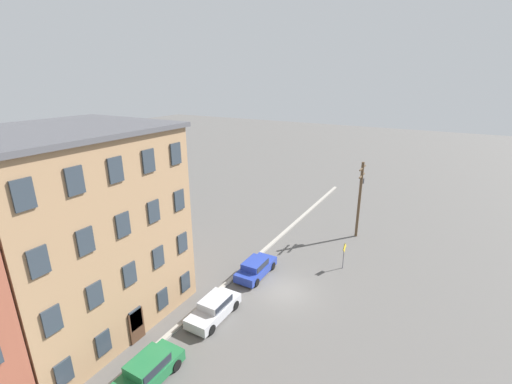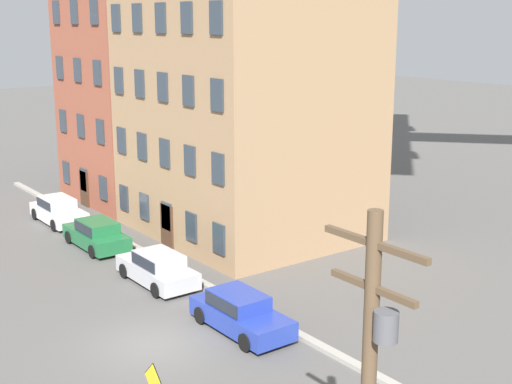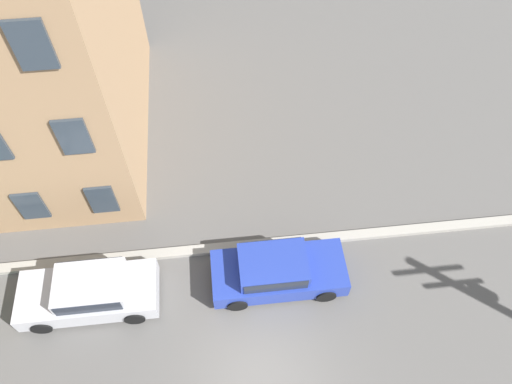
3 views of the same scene
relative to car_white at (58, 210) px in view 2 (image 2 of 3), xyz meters
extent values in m
plane|color=#565451|center=(17.03, -3.24, -0.75)|extent=(200.00, 200.00, 0.00)
cube|color=#9E998E|center=(17.03, 1.26, -0.67)|extent=(56.00, 0.36, 0.16)
cube|color=brown|center=(-2.57, 8.15, 5.89)|extent=(8.26, 10.77, 13.29)
cube|color=#2D3842|center=(-5.33, 2.70, 0.91)|extent=(0.90, 0.10, 1.40)
cube|color=#2D3842|center=(-5.33, 2.70, 4.23)|extent=(0.90, 0.10, 1.40)
cube|color=#2D3842|center=(-5.33, 2.70, 7.56)|extent=(0.90, 0.10, 1.40)
cube|color=#2D3842|center=(-5.33, 2.70, 10.88)|extent=(0.90, 0.10, 1.40)
cube|color=#2D3842|center=(-2.57, 2.70, 0.91)|extent=(0.90, 0.10, 1.40)
cube|color=#2D3842|center=(-2.57, 2.70, 4.23)|extent=(0.90, 0.10, 1.40)
cube|color=#2D3842|center=(-2.57, 2.70, 7.56)|extent=(0.90, 0.10, 1.40)
cube|color=#2D3842|center=(-2.57, 2.70, 10.88)|extent=(0.90, 0.10, 1.40)
cube|color=#2D3842|center=(0.18, 2.70, 0.91)|extent=(0.90, 0.10, 1.40)
cube|color=#2D3842|center=(0.18, 2.70, 4.23)|extent=(0.90, 0.10, 1.40)
cube|color=#2D3842|center=(0.18, 2.70, 7.56)|extent=(0.90, 0.10, 1.40)
cube|color=#2D3842|center=(0.18, 2.70, 10.88)|extent=(0.90, 0.10, 1.40)
cube|color=#472D1E|center=(-2.57, 2.70, 0.35)|extent=(1.10, 0.10, 2.20)
cube|color=#9E7A56|center=(7.57, 7.63, 5.69)|extent=(11.78, 9.73, 12.89)
cube|color=#2D3842|center=(2.86, 2.70, 0.86)|extent=(0.90, 0.10, 1.40)
cube|color=#2D3842|center=(2.86, 2.70, 4.08)|extent=(0.90, 0.10, 1.40)
cube|color=#2D3842|center=(2.86, 2.70, 7.31)|extent=(0.90, 0.10, 1.40)
cube|color=#2D3842|center=(2.86, 2.70, 10.53)|extent=(0.90, 0.10, 1.40)
cube|color=#2D3842|center=(5.22, 2.70, 0.86)|extent=(0.90, 0.10, 1.40)
cube|color=#2D3842|center=(5.22, 2.70, 4.08)|extent=(0.90, 0.10, 1.40)
cube|color=#2D3842|center=(5.22, 2.70, 7.31)|extent=(0.90, 0.10, 1.40)
cube|color=#2D3842|center=(5.22, 2.70, 10.53)|extent=(0.90, 0.10, 1.40)
cube|color=#2D3842|center=(7.57, 2.70, 0.86)|extent=(0.90, 0.10, 1.40)
cube|color=#2D3842|center=(7.57, 2.70, 4.08)|extent=(0.90, 0.10, 1.40)
cube|color=#2D3842|center=(7.57, 2.70, 7.31)|extent=(0.90, 0.10, 1.40)
cube|color=#2D3842|center=(7.57, 2.70, 10.53)|extent=(0.90, 0.10, 1.40)
cube|color=#2D3842|center=(9.93, 2.70, 0.86)|extent=(0.90, 0.10, 1.40)
cube|color=#2D3842|center=(9.93, 2.70, 4.08)|extent=(0.90, 0.10, 1.40)
cube|color=#2D3842|center=(9.93, 2.70, 7.31)|extent=(0.90, 0.10, 1.40)
cube|color=#2D3842|center=(9.93, 2.70, 10.53)|extent=(0.90, 0.10, 1.40)
cube|color=#2D3842|center=(12.28, 2.70, 0.86)|extent=(0.90, 0.10, 1.40)
cube|color=#2D3842|center=(12.28, 2.70, 4.08)|extent=(0.90, 0.10, 1.40)
cube|color=#2D3842|center=(12.28, 2.70, 7.31)|extent=(0.90, 0.10, 1.40)
cube|color=#2D3842|center=(12.28, 2.70, 10.53)|extent=(0.90, 0.10, 1.40)
cube|color=#472D1E|center=(7.57, 2.70, 0.35)|extent=(1.10, 0.10, 2.20)
cube|color=silver|center=(0.07, 0.00, -0.22)|extent=(4.40, 1.80, 0.70)
cube|color=silver|center=(-0.13, 0.00, 0.41)|extent=(2.20, 1.51, 0.55)
cube|color=#1E232D|center=(-0.13, 0.00, 0.41)|extent=(2.02, 1.58, 0.48)
cylinder|color=black|center=(1.52, 0.85, -0.42)|extent=(0.66, 0.22, 0.66)
cylinder|color=black|center=(1.52, -0.85, -0.42)|extent=(0.66, 0.22, 0.66)
cylinder|color=black|center=(-1.38, 0.85, -0.42)|extent=(0.66, 0.22, 0.66)
cylinder|color=black|center=(-1.38, -0.85, -0.42)|extent=(0.66, 0.22, 0.66)
cube|color=#1E6638|center=(5.52, -0.20, -0.22)|extent=(4.40, 1.80, 0.70)
cube|color=#1E6638|center=(5.72, -0.20, 0.41)|extent=(2.20, 1.51, 0.55)
cube|color=#1E232D|center=(5.72, -0.20, 0.41)|extent=(2.02, 1.58, 0.48)
cylinder|color=black|center=(4.07, -1.05, -0.42)|extent=(0.66, 0.22, 0.66)
cylinder|color=black|center=(4.07, 0.65, -0.42)|extent=(0.66, 0.22, 0.66)
cylinder|color=black|center=(6.97, -1.05, -0.42)|extent=(0.66, 0.22, 0.66)
cylinder|color=black|center=(6.97, 0.65, -0.42)|extent=(0.66, 0.22, 0.66)
cube|color=#B7B7BC|center=(11.78, -0.20, -0.22)|extent=(4.40, 1.80, 0.70)
cube|color=#B7B7BC|center=(11.98, -0.20, 0.41)|extent=(2.20, 1.51, 0.55)
cube|color=#1E232D|center=(11.98, -0.20, 0.41)|extent=(2.02, 1.58, 0.48)
cylinder|color=black|center=(10.33, -1.05, -0.42)|extent=(0.66, 0.22, 0.66)
cylinder|color=black|center=(10.33, 0.65, -0.42)|extent=(0.66, 0.22, 0.66)
cylinder|color=black|center=(13.23, -1.05, -0.42)|extent=(0.66, 0.22, 0.66)
cylinder|color=black|center=(13.23, 0.65, -0.42)|extent=(0.66, 0.22, 0.66)
cube|color=#233899|center=(17.96, -0.11, -0.22)|extent=(4.40, 1.80, 0.70)
cube|color=#233899|center=(17.76, -0.11, 0.41)|extent=(2.20, 1.51, 0.55)
cube|color=#1E232D|center=(17.76, -0.11, 0.41)|extent=(2.02, 1.58, 0.48)
cylinder|color=black|center=(19.41, 0.74, -0.42)|extent=(0.66, 0.22, 0.66)
cylinder|color=black|center=(19.41, -0.96, -0.42)|extent=(0.66, 0.22, 0.66)
cylinder|color=black|center=(16.51, 0.74, -0.42)|extent=(0.66, 0.22, 0.66)
cylinder|color=black|center=(16.51, -0.96, -0.42)|extent=(0.66, 0.22, 0.66)
cube|color=yellow|center=(22.63, -6.27, 1.26)|extent=(0.90, 0.03, 0.90)
cube|color=black|center=(22.63, -6.26, 1.26)|extent=(0.97, 0.02, 0.97)
cube|color=brown|center=(29.69, -5.65, 6.71)|extent=(2.40, 0.12, 0.12)
cube|color=brown|center=(29.69, -5.65, 5.91)|extent=(2.00, 0.12, 0.12)
cylinder|color=#515156|center=(30.04, -5.65, 5.31)|extent=(0.44, 0.44, 0.55)
camera|label=1|loc=(-4.20, -12.61, 15.24)|focal=24.00mm
camera|label=2|loc=(37.83, -14.25, 10.45)|focal=50.00mm
camera|label=3|loc=(16.45, -7.14, 14.87)|focal=35.00mm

